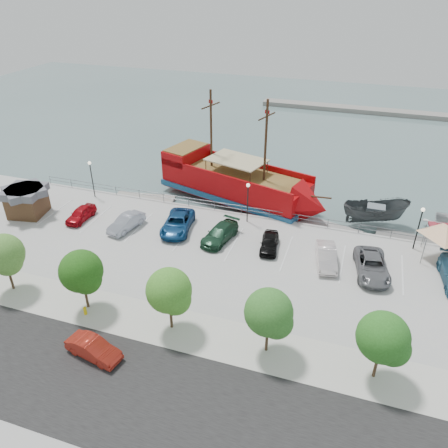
% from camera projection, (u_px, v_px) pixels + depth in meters
% --- Properties ---
extents(ground, '(160.00, 160.00, 0.00)m').
position_uv_depth(ground, '(227.00, 264.00, 40.00)').
color(ground, '#4E6665').
extents(street, '(100.00, 8.00, 0.04)m').
position_uv_depth(street, '(146.00, 397.00, 26.39)').
color(street, black).
rests_on(street, land_slab).
extents(sidewalk, '(100.00, 4.00, 0.05)m').
position_uv_depth(sidewalk, '(185.00, 330.00, 31.30)').
color(sidewalk, beige).
rests_on(sidewalk, land_slab).
extents(seawall_railing, '(50.00, 0.06, 1.00)m').
position_uv_depth(seawall_railing, '(251.00, 211.00, 45.62)').
color(seawall_railing, '#54585E').
rests_on(seawall_railing, land_slab).
extents(far_shore, '(40.00, 3.00, 0.80)m').
position_uv_depth(far_shore, '(368.00, 110.00, 82.14)').
color(far_shore, gray).
rests_on(far_shore, ground).
extents(pirate_ship, '(20.78, 10.87, 12.86)m').
position_uv_depth(pirate_ship, '(246.00, 187.00, 49.33)').
color(pirate_ship, '#A40509').
rests_on(pirate_ship, ground).
extents(patrol_boat, '(7.31, 4.53, 2.65)m').
position_uv_depth(patrol_boat, '(375.00, 214.00, 45.48)').
color(patrol_boat, '#414648').
rests_on(patrol_boat, ground).
extents(dock_west, '(7.28, 3.01, 0.40)m').
position_uv_depth(dock_west, '(145.00, 199.00, 51.02)').
color(dock_west, gray).
rests_on(dock_west, ground).
extents(dock_mid, '(7.33, 3.77, 0.40)m').
position_uv_depth(dock_mid, '(327.00, 228.00, 45.30)').
color(dock_mid, gray).
rests_on(dock_mid, ground).
extents(dock_east, '(7.42, 2.72, 0.42)m').
position_uv_depth(dock_east, '(414.00, 241.00, 42.99)').
color(dock_east, slate).
rests_on(dock_east, ground).
extents(shed, '(4.26, 4.26, 3.02)m').
position_uv_depth(shed, '(27.00, 200.00, 45.37)').
color(shed, '#4C311D').
rests_on(shed, land_slab).
extents(canopy_tent, '(4.98, 4.98, 3.89)m').
position_uv_depth(canopy_tent, '(447.00, 226.00, 37.41)').
color(canopy_tent, slate).
rests_on(canopy_tent, land_slab).
extents(street_sedan, '(4.18, 2.10, 1.32)m').
position_uv_depth(street_sedan, '(93.00, 349.00, 28.92)').
color(street_sedan, '#AB2417').
rests_on(street_sedan, street).
extents(fire_hydrant, '(0.25, 0.25, 0.73)m').
position_uv_depth(fire_hydrant, '(85.00, 310.00, 32.54)').
color(fire_hydrant, yellow).
rests_on(fire_hydrant, sidewalk).
extents(lamp_post_left, '(0.36, 0.36, 4.28)m').
position_uv_depth(lamp_post_left, '(91.00, 173.00, 48.23)').
color(lamp_post_left, black).
rests_on(lamp_post_left, land_slab).
extents(lamp_post_mid, '(0.36, 0.36, 4.28)m').
position_uv_depth(lamp_post_mid, '(248.00, 196.00, 43.34)').
color(lamp_post_mid, black).
rests_on(lamp_post_mid, land_slab).
extents(lamp_post_right, '(0.36, 0.36, 4.28)m').
position_uv_depth(lamp_post_right, '(420.00, 221.00, 38.99)').
color(lamp_post_right, black).
rests_on(lamp_post_right, land_slab).
extents(tree_b, '(3.30, 3.20, 5.00)m').
position_uv_depth(tree_b, '(4.00, 256.00, 33.62)').
color(tree_b, '#473321').
rests_on(tree_b, sidewalk).
extents(tree_c, '(3.30, 3.20, 5.00)m').
position_uv_depth(tree_c, '(82.00, 273.00, 31.72)').
color(tree_c, '#473321').
rests_on(tree_c, sidewalk).
extents(tree_d, '(3.30, 3.20, 5.00)m').
position_uv_depth(tree_d, '(170.00, 293.00, 29.81)').
color(tree_d, '#473321').
rests_on(tree_d, sidewalk).
extents(tree_e, '(3.30, 3.20, 5.00)m').
position_uv_depth(tree_e, '(271.00, 315.00, 27.91)').
color(tree_e, '#473321').
rests_on(tree_e, sidewalk).
extents(tree_f, '(3.30, 3.20, 5.00)m').
position_uv_depth(tree_f, '(385.00, 340.00, 26.01)').
color(tree_f, '#473321').
rests_on(tree_f, sidewalk).
extents(parked_car_a, '(1.62, 3.93, 1.34)m').
position_uv_depth(parked_car_a, '(81.00, 214.00, 44.83)').
color(parked_car_a, '#A60811').
rests_on(parked_car_a, land_slab).
extents(parked_car_b, '(2.36, 4.54, 1.42)m').
position_uv_depth(parked_car_b, '(126.00, 223.00, 43.20)').
color(parked_car_b, '#9295A4').
rests_on(parked_car_b, land_slab).
extents(parked_car_c, '(3.44, 5.92, 1.55)m').
position_uv_depth(parked_car_c, '(178.00, 223.00, 42.99)').
color(parked_car_c, navy).
rests_on(parked_car_c, land_slab).
extents(parked_car_d, '(2.94, 5.25, 1.44)m').
position_uv_depth(parked_car_d, '(220.00, 234.00, 41.39)').
color(parked_car_d, '#1A3E29').
rests_on(parked_car_d, land_slab).
extents(parked_car_e, '(2.06, 4.09, 1.34)m').
position_uv_depth(parked_car_e, '(269.00, 243.00, 40.10)').
color(parked_car_e, black).
rests_on(parked_car_e, land_slab).
extents(parked_car_f, '(2.46, 4.77, 1.50)m').
position_uv_depth(parked_car_f, '(326.00, 256.00, 38.04)').
color(parked_car_f, silver).
rests_on(parked_car_f, land_slab).
extents(parked_car_g, '(3.46, 5.89, 1.54)m').
position_uv_depth(parked_car_g, '(372.00, 266.00, 36.78)').
color(parked_car_g, slate).
rests_on(parked_car_g, land_slab).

